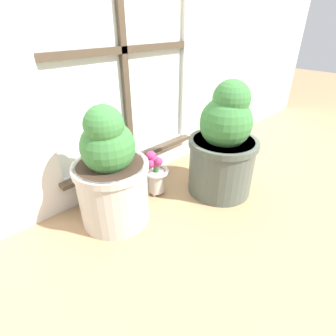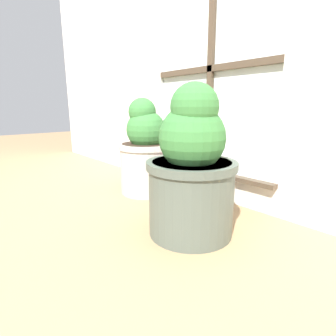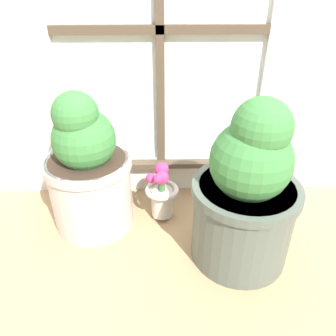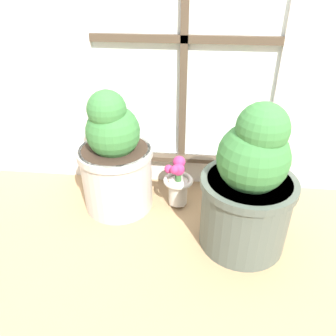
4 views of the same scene
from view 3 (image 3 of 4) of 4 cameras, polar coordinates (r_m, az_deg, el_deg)
name	(u,v)px [view 3 (image 3 of 4)]	position (r m, az deg, el deg)	size (l,w,h in m)	color
ground_plane	(163,298)	(1.24, -0.85, -21.67)	(10.00, 10.00, 0.00)	tan
potted_plant_left	(88,172)	(1.40, -13.69, -0.61)	(0.36, 0.36, 0.61)	#B7B2A8
potted_plant_right	(246,195)	(1.22, 13.44, -4.66)	(0.39, 0.39, 0.66)	#4C564C
flower_vase	(161,192)	(1.46, -1.24, -4.22)	(0.15, 0.15, 0.26)	#BCB7AD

